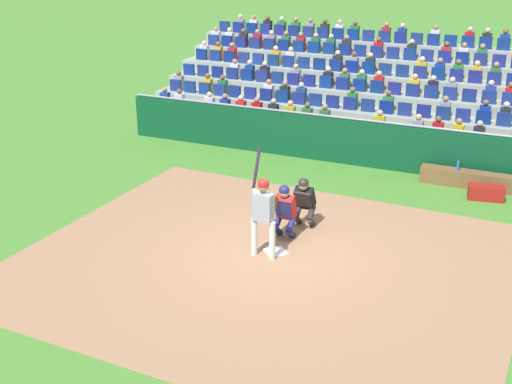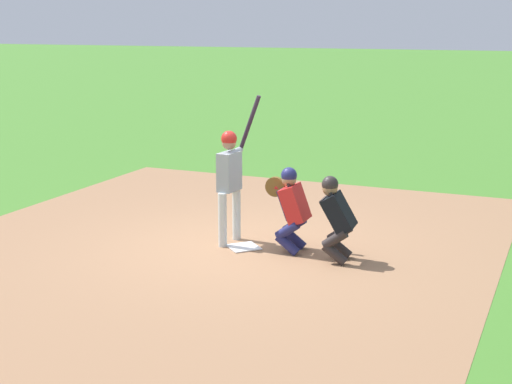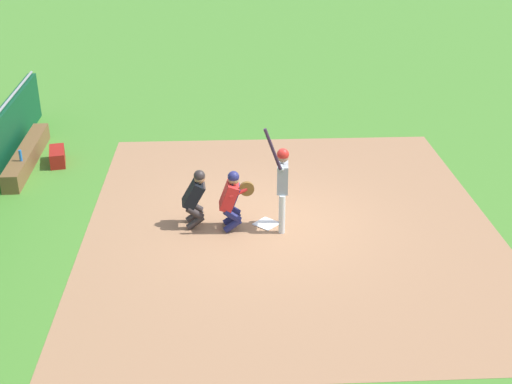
% 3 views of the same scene
% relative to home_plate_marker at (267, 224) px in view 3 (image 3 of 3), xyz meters
% --- Properties ---
extents(ground_plane, '(160.00, 160.00, 0.00)m').
position_rel_home_plate_marker_xyz_m(ground_plane, '(0.00, 0.00, -0.02)').
color(ground_plane, '#48862E').
extents(infield_dirt_patch, '(10.19, 8.78, 0.01)m').
position_rel_home_plate_marker_xyz_m(infield_dirt_patch, '(0.00, 0.50, -0.01)').
color(infield_dirt_patch, '#A47652').
rests_on(infield_dirt_patch, ground_plane).
extents(home_plate_marker, '(0.62, 0.62, 0.02)m').
position_rel_home_plate_marker_xyz_m(home_plate_marker, '(0.00, 0.00, 0.00)').
color(home_plate_marker, white).
rests_on(home_plate_marker, infield_dirt_patch).
extents(batter_at_plate, '(0.59, 0.55, 2.29)m').
position_rel_home_plate_marker_xyz_m(batter_at_plate, '(0.18, 0.29, 1.08)').
color(batter_at_plate, silver).
rests_on(batter_at_plate, ground_plane).
extents(catcher_crouching, '(0.46, 0.71, 1.30)m').
position_rel_home_plate_marker_xyz_m(catcher_crouching, '(0.11, -0.72, 0.71)').
color(catcher_crouching, navy).
rests_on(catcher_crouching, ground_plane).
extents(home_plate_umpire, '(0.48, 0.51, 1.26)m').
position_rel_home_plate_marker_xyz_m(home_plate_umpire, '(-0.08, -1.46, 0.67)').
color(home_plate_umpire, '#2D2626').
rests_on(home_plate_umpire, ground_plane).
extents(dugout_bench, '(3.66, 0.40, 0.44)m').
position_rel_home_plate_marker_xyz_m(dugout_bench, '(-3.74, -5.72, 0.20)').
color(dugout_bench, brown).
rests_on(dugout_bench, ground_plane).
extents(water_bottle_on_bench, '(0.07, 0.07, 0.27)m').
position_rel_home_plate_marker_xyz_m(water_bottle_on_bench, '(-2.87, -5.63, 0.56)').
color(water_bottle_on_bench, blue).
rests_on(water_bottle_on_bench, dugout_bench).
extents(equipment_duffel_bag, '(0.94, 0.51, 0.37)m').
position_rel_home_plate_marker_xyz_m(equipment_duffel_bag, '(-3.72, -4.97, 0.17)').
color(equipment_duffel_bag, maroon).
rests_on(equipment_duffel_bag, ground_plane).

